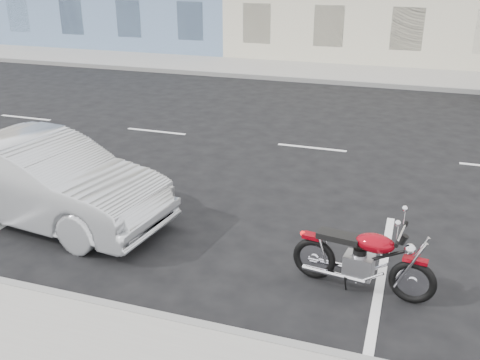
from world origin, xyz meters
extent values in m
plane|color=black|center=(0.00, 0.00, 0.00)|extent=(120.00, 120.00, 0.00)
cube|color=gray|center=(-5.00, 8.70, 0.07)|extent=(80.00, 3.40, 0.15)
cube|color=gray|center=(-5.00, 7.00, 0.08)|extent=(80.00, 0.12, 0.16)
torus|color=black|center=(1.05, -5.65, 0.28)|extent=(0.60, 0.18, 0.60)
torus|color=black|center=(-0.23, -5.48, 0.28)|extent=(0.60, 0.18, 0.60)
cube|color=maroon|center=(1.05, -5.65, 0.60)|extent=(0.31, 0.15, 0.04)
cube|color=maroon|center=(-0.26, -5.48, 0.61)|extent=(0.28, 0.18, 0.05)
cube|color=gray|center=(0.37, -5.56, 0.34)|extent=(0.41, 0.31, 0.30)
ellipsoid|color=maroon|center=(0.55, -5.58, 0.71)|extent=(0.53, 0.37, 0.24)
cube|color=black|center=(0.08, -5.52, 0.69)|extent=(0.58, 0.30, 0.08)
cylinder|color=silver|center=(0.85, -5.62, 0.92)|extent=(0.11, 0.62, 0.03)
sphere|color=silver|center=(0.97, -5.64, 0.73)|extent=(0.15, 0.15, 0.15)
cylinder|color=silver|center=(0.07, -5.64, 0.20)|extent=(0.85, 0.18, 0.07)
cylinder|color=silver|center=(0.10, -5.40, 0.20)|extent=(0.85, 0.18, 0.07)
cylinder|color=silver|center=(1.01, -5.64, 0.55)|extent=(0.35, 0.08, 0.71)
cylinder|color=black|center=(0.57, -5.59, 0.49)|extent=(0.71, 0.14, 0.44)
imported|color=#B2B5BA|center=(-5.44, -5.05, 0.71)|extent=(4.46, 2.01, 1.42)
camera|label=1|loc=(0.16, -11.64, 4.02)|focal=40.00mm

